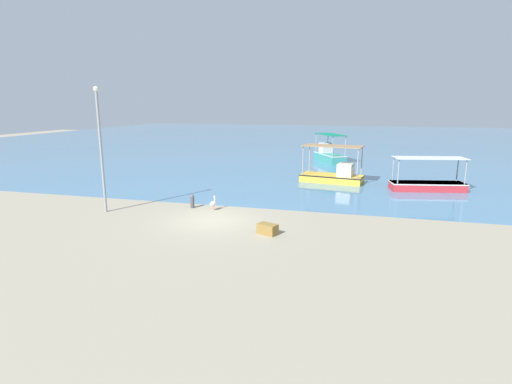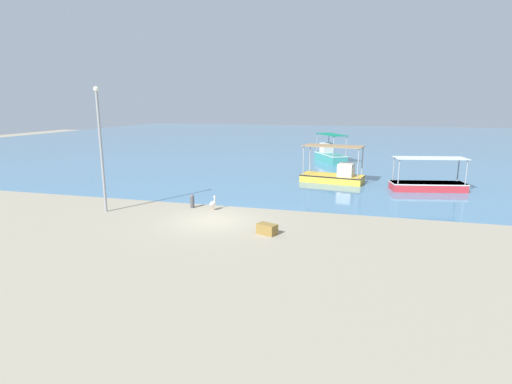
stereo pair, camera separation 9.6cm
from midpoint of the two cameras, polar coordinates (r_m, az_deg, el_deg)
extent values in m
plane|color=gray|center=(20.58, -6.12, -4.09)|extent=(120.00, 120.00, 0.00)
cube|color=teal|center=(67.02, 8.90, 7.35)|extent=(110.00, 90.00, 0.00)
cube|color=#C12F37|center=(29.91, 23.39, 0.74)|extent=(5.10, 2.44, 0.56)
cube|color=silver|center=(29.86, 23.43, 1.19)|extent=(5.15, 2.49, 0.08)
cylinder|color=#99999E|center=(31.11, 27.01, 2.91)|extent=(0.08, 0.08, 1.66)
cylinder|color=#99999E|center=(29.96, 27.94, 2.49)|extent=(0.08, 0.08, 1.66)
cylinder|color=#99999E|center=(29.65, 19.17, 3.17)|extent=(0.08, 0.08, 1.66)
cylinder|color=#99999E|center=(28.44, 19.83, 2.75)|extent=(0.08, 0.08, 1.66)
cube|color=beige|center=(29.60, 23.72, 4.47)|extent=(4.93, 2.50, 0.05)
cube|color=teal|center=(41.73, 10.65, 4.82)|extent=(3.65, 4.92, 0.85)
cube|color=silver|center=(41.68, 10.67, 5.34)|extent=(3.70, 4.97, 0.08)
cylinder|color=#99999E|center=(39.95, 12.85, 6.40)|extent=(0.08, 0.08, 1.93)
cylinder|color=#99999E|center=(39.38, 11.09, 6.39)|extent=(0.08, 0.08, 1.93)
cylinder|color=#99999E|center=(43.77, 10.40, 7.01)|extent=(0.08, 0.08, 1.93)
cylinder|color=#99999E|center=(43.25, 8.76, 7.01)|extent=(0.08, 0.08, 1.93)
cube|color=#0F7655|center=(41.49, 10.78, 8.07)|extent=(3.64, 4.79, 0.05)
cube|color=silver|center=(42.59, 10.12, 6.25)|extent=(1.54, 1.57, 1.01)
cube|color=gold|center=(30.97, 10.90, 1.91)|extent=(4.85, 2.65, 0.56)
cube|color=black|center=(30.93, 10.92, 2.35)|extent=(4.89, 2.69, 0.08)
cylinder|color=#99999E|center=(30.50, 6.88, 4.49)|extent=(0.08, 0.08, 2.17)
cylinder|color=#99999E|center=(32.09, 7.80, 4.85)|extent=(0.08, 0.08, 2.17)
cylinder|color=#99999E|center=(29.53, 14.48, 3.92)|extent=(0.08, 0.08, 2.17)
cylinder|color=#99999E|center=(31.16, 15.04, 4.32)|extent=(0.08, 0.08, 2.17)
cube|color=#95754F|center=(30.62, 11.09, 6.47)|extent=(4.66, 2.71, 0.05)
cube|color=beige|center=(30.62, 12.83, 3.12)|extent=(1.28, 1.50, 0.93)
cylinder|color=#E0997A|center=(22.58, -6.16, -2.31)|extent=(0.03, 0.03, 0.22)
cylinder|color=#E0997A|center=(22.52, -5.95, -2.34)|extent=(0.03, 0.03, 0.22)
ellipsoid|color=white|center=(22.51, -6.03, -1.70)|extent=(0.40, 0.61, 0.32)
ellipsoid|color=white|center=(22.30, -6.40, -1.79)|extent=(0.15, 0.18, 0.10)
cylinder|color=white|center=(22.58, -5.82, -1.06)|extent=(0.07, 0.07, 0.26)
sphere|color=white|center=(22.54, -5.83, -0.66)|extent=(0.11, 0.11, 0.11)
cone|color=#E5933F|center=(22.68, -5.59, -0.60)|extent=(0.12, 0.30, 0.06)
cylinder|color=gray|center=(23.08, -21.10, 5.18)|extent=(0.14, 0.14, 6.49)
sphere|color=#EAEACC|center=(22.95, -21.77, 13.51)|extent=(0.28, 0.28, 0.28)
cylinder|color=#47474C|center=(23.18, -8.97, -1.48)|extent=(0.23, 0.23, 0.62)
sphere|color=#4C4C51|center=(23.10, -9.00, -0.66)|extent=(0.25, 0.25, 0.25)
cube|color=olive|center=(18.35, 1.75, -5.31)|extent=(1.02, 0.81, 0.48)
camera|label=1|loc=(0.05, -89.88, 0.03)|focal=28.00mm
camera|label=2|loc=(0.05, 90.12, -0.03)|focal=28.00mm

